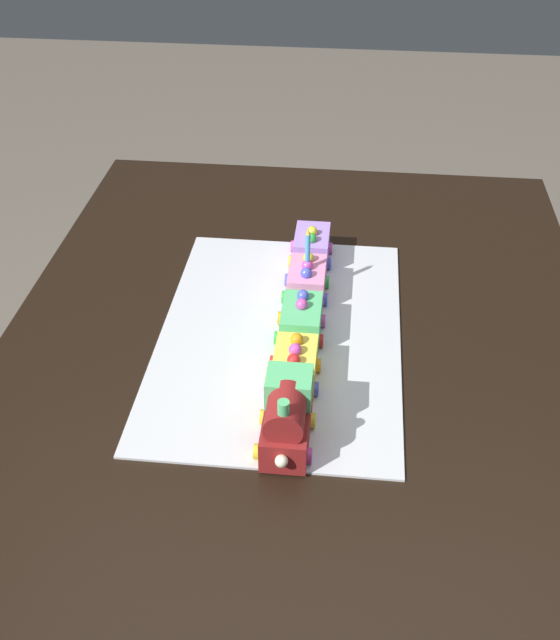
# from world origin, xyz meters

# --- Properties ---
(ground_plane) EXTENTS (8.00, 8.00, 0.00)m
(ground_plane) POSITION_xyz_m (0.00, 0.00, 0.00)
(ground_plane) COLOR #6B6054
(dining_table) EXTENTS (1.40, 1.00, 0.74)m
(dining_table) POSITION_xyz_m (0.00, 0.00, 0.63)
(dining_table) COLOR black
(dining_table) RESTS_ON ground
(cake_board) EXTENTS (0.60, 0.40, 0.00)m
(cake_board) POSITION_xyz_m (0.05, 0.04, 0.74)
(cake_board) COLOR silver
(cake_board) RESTS_ON dining_table
(cake_locomotive) EXTENTS (0.14, 0.08, 0.12)m
(cake_locomotive) POSITION_xyz_m (-0.19, 0.00, 0.79)
(cake_locomotive) COLOR maroon
(cake_locomotive) RESTS_ON cake_board
(cake_car_flatbed_lemon) EXTENTS (0.10, 0.08, 0.07)m
(cake_car_flatbed_lemon) POSITION_xyz_m (-0.06, 0.00, 0.77)
(cake_car_flatbed_lemon) COLOR #F4E04C
(cake_car_flatbed_lemon) RESTS_ON cake_board
(cake_car_hopper_mint_green) EXTENTS (0.10, 0.08, 0.07)m
(cake_car_hopper_mint_green) POSITION_xyz_m (0.06, 0.00, 0.77)
(cake_car_hopper_mint_green) COLOR #59CC7A
(cake_car_hopper_mint_green) RESTS_ON cake_board
(cake_car_caboose_bubblegum) EXTENTS (0.10, 0.08, 0.07)m
(cake_car_caboose_bubblegum) POSITION_xyz_m (0.18, 0.00, 0.77)
(cake_car_caboose_bubblegum) COLOR pink
(cake_car_caboose_bubblegum) RESTS_ON cake_board
(cake_car_gondola_lavender) EXTENTS (0.10, 0.08, 0.07)m
(cake_car_gondola_lavender) POSITION_xyz_m (0.29, 0.00, 0.77)
(cake_car_gondola_lavender) COLOR #AD84E0
(cake_car_gondola_lavender) RESTS_ON cake_board
(birthday_candle) EXTENTS (0.01, 0.01, 0.06)m
(birthday_candle) POSITION_xyz_m (0.18, 0.00, 0.85)
(birthday_candle) COLOR #4CA5E5
(birthday_candle) RESTS_ON cake_car_caboose_bubblegum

